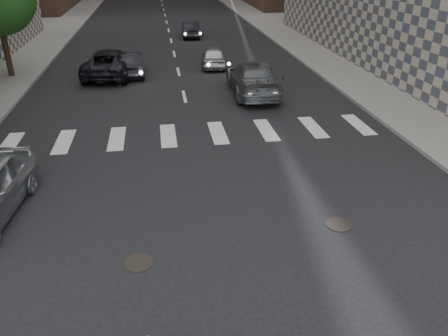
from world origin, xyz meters
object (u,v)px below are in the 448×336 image
object	(u,v)px
traffic_car_e	(191,29)
traffic_car_d	(214,56)
traffic_car_a	(131,63)
traffic_car_c	(111,63)
traffic_car_b	(253,78)

from	to	relation	value
traffic_car_e	traffic_car_d	bearing A→B (deg)	94.89
traffic_car_a	traffic_car_c	world-z (taller)	traffic_car_c
traffic_car_a	traffic_car_b	xyz separation A→B (m)	(6.23, -4.73, 0.14)
traffic_car_b	traffic_car_c	distance (m)	8.73
traffic_car_b	traffic_car_a	bearing A→B (deg)	-34.89
traffic_car_a	traffic_car_e	xyz separation A→B (m)	(4.44, 11.56, -0.02)
traffic_car_c	traffic_car_b	bearing A→B (deg)	154.72
traffic_car_e	traffic_car_c	bearing A→B (deg)	65.96
traffic_car_c	traffic_car_e	distance (m)	12.87
traffic_car_b	traffic_car_d	size ratio (longest dim) A/B	1.46
traffic_car_e	traffic_car_b	bearing A→B (deg)	97.89
traffic_car_c	traffic_car_e	size ratio (longest dim) A/B	1.42
traffic_car_a	traffic_car_e	size ratio (longest dim) A/B	1.03
traffic_car_c	traffic_car_e	world-z (taller)	traffic_car_c
traffic_car_c	traffic_car_e	bearing A→B (deg)	-108.46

